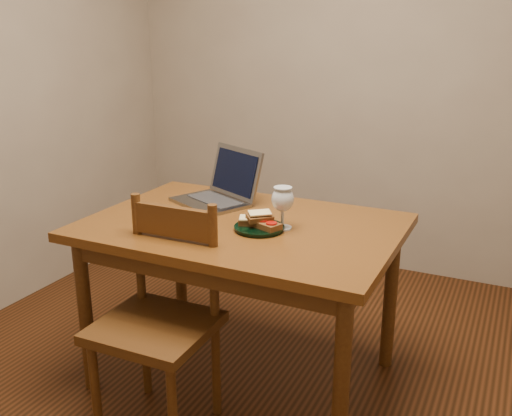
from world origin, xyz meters
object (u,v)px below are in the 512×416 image
at_px(table, 242,242).
at_px(plate, 259,228).
at_px(chair, 158,311).
at_px(milk_glass, 283,208).
at_px(laptop, 222,188).

height_order(table, plate, plate).
relative_size(chair, milk_glass, 2.56).
bearing_deg(chair, plate, 55.34).
xyz_separation_m(table, chair, (-0.15, -0.43, -0.16)).
height_order(plate, laptop, laptop).
bearing_deg(milk_glass, laptop, 150.37).
height_order(table, milk_glass, milk_glass).
bearing_deg(plate, table, 153.07).
relative_size(milk_glass, laptop, 0.40).
xyz_separation_m(table, plate, (0.10, -0.05, 0.09)).
bearing_deg(table, chair, -108.80).
bearing_deg(laptop, chair, -57.44).
bearing_deg(milk_glass, table, -177.90).
distance_m(chair, laptop, 0.74).
bearing_deg(table, laptop, 133.69).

